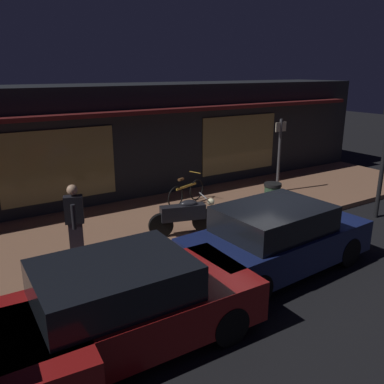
{
  "coord_description": "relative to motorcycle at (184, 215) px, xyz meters",
  "views": [
    {
      "loc": [
        -5.97,
        -6.2,
        4.05
      ],
      "look_at": [
        -0.47,
        2.4,
        0.95
      ],
      "focal_mm": 37.8,
      "sensor_mm": 36.0,
      "label": 1
    }
  ],
  "objects": [
    {
      "name": "ground_plane",
      "position": [
        1.15,
        -1.69,
        -0.65
      ],
      "size": [
        60.0,
        60.0,
        0.0
      ],
      "primitive_type": "plane",
      "color": "black"
    },
    {
      "name": "sidewalk_slab",
      "position": [
        1.15,
        1.31,
        -0.57
      ],
      "size": [
        18.0,
        4.0,
        0.15
      ],
      "primitive_type": "cube",
      "color": "#8C6047",
      "rests_on": "ground_plane"
    },
    {
      "name": "storefront_building",
      "position": [
        1.15,
        4.7,
        1.16
      ],
      "size": [
        18.0,
        3.3,
        3.6
      ],
      "color": "black",
      "rests_on": "ground_plane"
    },
    {
      "name": "motorcycle",
      "position": [
        0.0,
        0.0,
        0.0
      ],
      "size": [
        1.67,
        0.69,
        0.97
      ],
      "color": "black",
      "rests_on": "sidewalk_slab"
    },
    {
      "name": "bicycle_parked",
      "position": [
        1.29,
        1.98,
        -0.14
      ],
      "size": [
        1.58,
        0.63,
        0.91
      ],
      "color": "black",
      "rests_on": "sidewalk_slab"
    },
    {
      "name": "person_photographer",
      "position": [
        -2.64,
        0.03,
        0.38
      ],
      "size": [
        0.43,
        0.61,
        1.67
      ],
      "color": "#28232D",
      "rests_on": "sidewalk_slab"
    },
    {
      "name": "sign_post",
      "position": [
        4.53,
        1.47,
        0.86
      ],
      "size": [
        0.44,
        0.09,
        2.4
      ],
      "color": "#47474C",
      "rests_on": "sidewalk_slab"
    },
    {
      "name": "trash_bin",
      "position": [
        2.75,
        -0.15,
        -0.03
      ],
      "size": [
        0.48,
        0.48,
        0.93
      ],
      "color": "#2D4C33",
      "rests_on": "sidewalk_slab"
    },
    {
      "name": "parked_car_far",
      "position": [
        -2.87,
        -2.92,
        0.06
      ],
      "size": [
        4.13,
        1.83,
        1.42
      ],
      "color": "black",
      "rests_on": "ground_plane"
    },
    {
      "name": "parked_car_across",
      "position": [
        0.81,
        -2.33,
        0.06
      ],
      "size": [
        4.19,
        1.98,
        1.42
      ],
      "color": "black",
      "rests_on": "ground_plane"
    }
  ]
}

